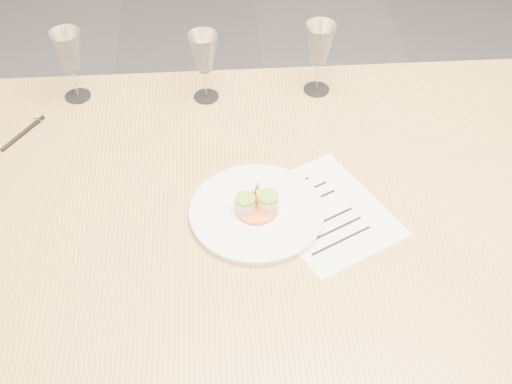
{
  "coord_description": "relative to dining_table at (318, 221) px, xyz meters",
  "views": [
    {
      "loc": [
        -0.21,
        -1.08,
        1.86
      ],
      "look_at": [
        -0.14,
        -0.02,
        0.8
      ],
      "focal_mm": 50.0,
      "sensor_mm": 36.0,
      "label": 1
    }
  ],
  "objects": [
    {
      "name": "ground",
      "position": [
        0.0,
        0.0,
        -0.68
      ],
      "size": [
        7.0,
        7.0,
        0.0
      ],
      "primitive_type": "plane",
      "color": "slate",
      "rests_on": "ground"
    },
    {
      "name": "dining_table",
      "position": [
        0.0,
        0.0,
        0.0
      ],
      "size": [
        2.4,
        1.0,
        0.75
      ],
      "color": "tan",
      "rests_on": "ground"
    },
    {
      "name": "dinner_plate",
      "position": [
        -0.14,
        -0.04,
        0.08
      ],
      "size": [
        0.29,
        0.29,
        0.07
      ],
      "rotation": [
        0.0,
        0.0,
        0.14
      ],
      "color": "white",
      "rests_on": "dining_table"
    },
    {
      "name": "wine_glass_1",
      "position": [
        -0.57,
        0.41,
        0.2
      ],
      "size": [
        0.08,
        0.08,
        0.19
      ],
      "color": "white",
      "rests_on": "dining_table"
    },
    {
      "name": "ballpoint_pen",
      "position": [
        -0.68,
        0.27,
        0.07
      ],
      "size": [
        0.09,
        0.12,
        0.01
      ],
      "rotation": [
        0.0,
        0.0,
        0.98
      ],
      "color": "black",
      "rests_on": "dining_table"
    },
    {
      "name": "recipe_sheet",
      "position": [
        0.01,
        -0.04,
        0.07
      ],
      "size": [
        0.34,
        0.37,
        0.0
      ],
      "rotation": [
        0.0,
        0.0,
        0.48
      ],
      "color": "white",
      "rests_on": "dining_table"
    },
    {
      "name": "wine_glass_2",
      "position": [
        -0.24,
        0.38,
        0.2
      ],
      "size": [
        0.07,
        0.07,
        0.18
      ],
      "color": "white",
      "rests_on": "dining_table"
    },
    {
      "name": "wine_glass_3",
      "position": [
        0.04,
        0.4,
        0.2
      ],
      "size": [
        0.08,
        0.08,
        0.19
      ],
      "color": "white",
      "rests_on": "dining_table"
    }
  ]
}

